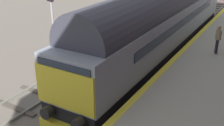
% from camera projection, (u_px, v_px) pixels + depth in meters
% --- Properties ---
extents(ground_plane, '(140.00, 140.00, 0.00)m').
position_uv_depth(ground_plane, '(94.00, 112.00, 12.60)').
color(ground_plane, '#655C52').
rests_on(ground_plane, ground).
extents(track_main, '(2.50, 60.00, 0.15)m').
position_uv_depth(track_main, '(94.00, 111.00, 12.57)').
color(track_main, slate).
rests_on(track_main, ground).
extents(track_adjacent_west, '(2.50, 60.00, 0.15)m').
position_uv_depth(track_adjacent_west, '(40.00, 92.00, 14.09)').
color(track_adjacent_west, slate).
rests_on(track_adjacent_west, ground).
extents(diesel_locomotive, '(2.74, 19.92, 4.68)m').
position_uv_depth(diesel_locomotive, '(163.00, 19.00, 17.82)').
color(diesel_locomotive, black).
rests_on(diesel_locomotive, ground).
extents(signal_post_near, '(0.44, 0.22, 4.48)m').
position_uv_depth(signal_post_near, '(52.00, 18.00, 16.86)').
color(signal_post_near, gray).
rests_on(signal_post_near, ground).
extents(waiting_passenger, '(0.44, 0.48, 1.64)m').
position_uv_depth(waiting_passenger, '(218.00, 37.00, 16.03)').
color(waiting_passenger, '#2D2432').
rests_on(waiting_passenger, station_platform).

